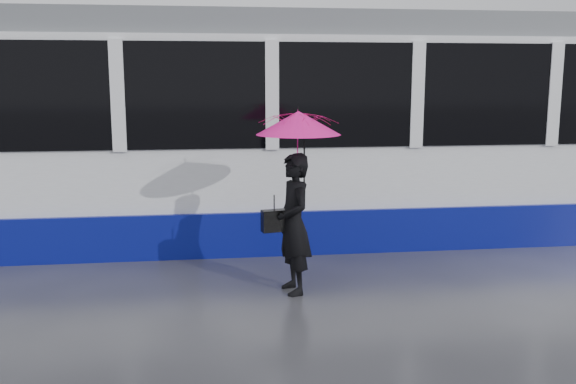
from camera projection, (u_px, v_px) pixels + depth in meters
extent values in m
plane|color=#2D2D33|center=(214.00, 287.00, 7.54)|extent=(90.00, 90.00, 0.00)
cube|color=#3F3D38|center=(212.00, 248.00, 9.28)|extent=(34.00, 0.07, 0.02)
cube|color=#3F3D38|center=(211.00, 225.00, 10.68)|extent=(34.00, 0.07, 0.02)
cube|color=white|center=(164.00, 139.00, 9.63)|extent=(24.00, 2.40, 2.95)
cube|color=navy|center=(167.00, 218.00, 9.84)|extent=(24.00, 2.56, 0.62)
cube|color=black|center=(163.00, 94.00, 9.51)|extent=(23.00, 2.48, 1.40)
cube|color=slate|center=(161.00, 26.00, 9.34)|extent=(23.60, 2.20, 0.35)
imported|color=black|center=(294.00, 224.00, 7.25)|extent=(0.49, 0.65, 1.60)
imported|color=#FF1598|center=(298.00, 146.00, 7.10)|extent=(1.04, 1.05, 0.80)
cone|color=#FF1598|center=(298.00, 123.00, 7.05)|extent=(1.11, 1.11, 0.26)
cylinder|color=black|center=(298.00, 109.00, 7.03)|extent=(0.01, 0.01, 0.06)
cylinder|color=black|center=(304.00, 172.00, 7.18)|extent=(0.02, 0.02, 0.70)
cube|color=black|center=(274.00, 221.00, 7.23)|extent=(0.31, 0.18, 0.25)
cylinder|color=black|center=(274.00, 202.00, 7.19)|extent=(0.01, 0.01, 0.18)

